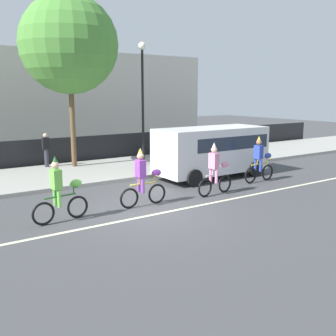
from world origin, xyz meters
TOP-DOWN VIEW (x-y plane):
  - ground_plane at (0.00, 0.00)m, footprint 80.00×80.00m
  - road_centre_line at (0.00, -0.50)m, footprint 36.00×0.14m
  - sidewalk_curb at (0.00, 6.50)m, footprint 60.00×5.00m
  - fence_line at (0.00, 9.40)m, footprint 40.00×0.08m
  - parade_cyclist_lime at (-2.54, 0.45)m, footprint 1.72×0.50m
  - parade_cyclist_purple at (0.23, 0.50)m, footprint 1.72×0.50m
  - parade_cyclist_pink at (3.13, 0.30)m, footprint 1.72×0.50m
  - parade_cyclist_cobalt at (6.05, 0.90)m, footprint 1.72×0.50m
  - parked_van_white at (5.01, 2.70)m, footprint 5.00×2.22m
  - street_lamp_post at (3.67, 6.38)m, footprint 0.36×0.36m
  - street_tree_near_lamp at (0.66, 7.85)m, footprint 4.52×4.52m
  - pedestrian_onlooker at (-0.51, 8.43)m, footprint 0.32×0.20m

SIDE VIEW (x-z plane):
  - ground_plane at x=0.00m, z-range 0.00..0.00m
  - road_centre_line at x=0.00m, z-range 0.00..0.01m
  - sidewalk_curb at x=0.00m, z-range 0.00..0.15m
  - fence_line at x=0.00m, z-range 0.00..1.40m
  - parade_cyclist_lime at x=-2.54m, z-range -0.12..1.80m
  - parade_cyclist_purple at x=0.23m, z-range -0.12..1.80m
  - parade_cyclist_pink at x=3.13m, z-range -0.12..1.80m
  - parade_cyclist_cobalt at x=6.05m, z-range -0.12..1.80m
  - pedestrian_onlooker at x=-0.51m, z-range 0.20..1.82m
  - parked_van_white at x=5.01m, z-range 0.19..2.37m
  - street_lamp_post at x=3.67m, z-range 1.06..6.92m
  - street_tree_near_lamp at x=0.66m, z-range 1.86..9.81m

